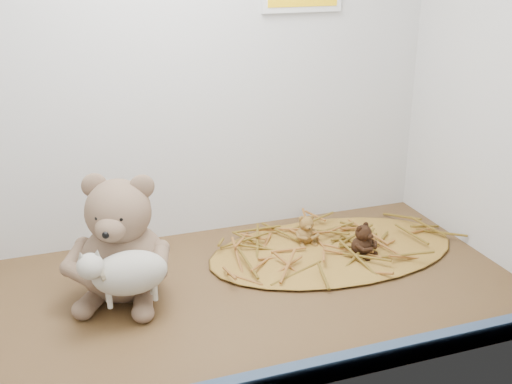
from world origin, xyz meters
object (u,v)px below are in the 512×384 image
object	(u,v)px
toy_lamb	(130,273)
mini_teddy_brown	(362,238)
main_teddy	(121,237)
mini_teddy_tan	(306,228)

from	to	relation	value
toy_lamb	mini_teddy_brown	xyz separation A→B (cm)	(49.26, 7.55, -4.54)
main_teddy	toy_lamb	world-z (taller)	main_teddy
toy_lamb	mini_teddy_tan	xyz separation A→B (cm)	(40.54, 16.82, -4.85)
mini_teddy_tan	toy_lamb	bearing A→B (deg)	-151.24
main_teddy	toy_lamb	bearing A→B (deg)	-65.63
mini_teddy_tan	mini_teddy_brown	size ratio (longest dim) A/B	0.91
main_teddy	mini_teddy_brown	size ratio (longest dim) A/B	3.42
toy_lamb	mini_teddy_tan	distance (cm)	44.16
mini_teddy_tan	mini_teddy_brown	distance (cm)	12.74
toy_lamb	mini_teddy_brown	bearing A→B (deg)	8.71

